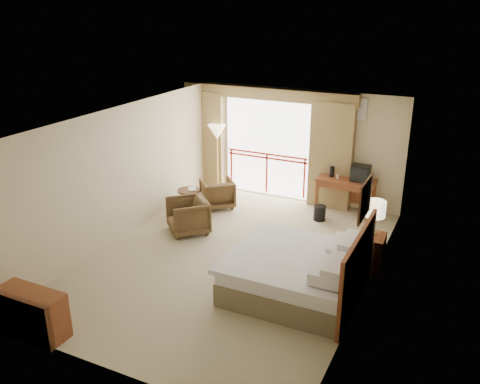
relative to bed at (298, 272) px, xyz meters
The scene contains 29 objects.
floor 1.66m from the bed, 158.15° to the left, with size 7.00×7.00×0.00m, color gray.
ceiling 2.83m from the bed, 158.15° to the left, with size 7.00×7.00×0.00m, color white.
wall_back 4.47m from the bed, 110.05° to the left, with size 5.00×5.00×0.00m, color #C7B792.
wall_front 3.41m from the bed, 117.29° to the right, with size 5.00×5.00×0.00m, color #C7B792.
wall_left 4.16m from the bed, behind, with size 7.00×7.00×0.00m, color #C7B792.
wall_right 1.52m from the bed, 30.87° to the left, with size 7.00×7.00×0.00m, color #C7B792.
balcony_door 4.75m from the bed, 119.37° to the left, with size 2.40×2.40×0.00m, color white.
balcony_railing 4.68m from the bed, 119.49° to the left, with size 2.09×0.03×1.02m.
curtain_left 5.65m from the bed, 134.97° to the left, with size 1.00×0.26×2.50m, color olive.
curtain_right 4.10m from the bed, 99.29° to the left, with size 1.00×0.26×2.50m, color olive.
valance 5.08m from the bed, 119.98° to the left, with size 4.40×0.22×0.28m, color olive.
hvac_vent 4.53m from the bed, 92.76° to the left, with size 0.50×0.04×0.50m, color silver.
bed is the anchor object (origin of this frame).
headboard 1.00m from the bed, ahead, with size 0.06×2.10×1.30m, color #5F2B17.
framed_art 1.77m from the bed, ahead, with size 0.04×0.72×0.60m.
nightstand 1.63m from the bed, 56.23° to the left, with size 0.46×0.55×0.66m, color #5F2B17.
table_lamp 1.84m from the bed, 57.18° to the left, with size 0.36×0.36×0.63m.
phone 1.51m from the bed, 54.61° to the left, with size 0.18×0.14×0.08m, color black.
desk 3.73m from the bed, 92.76° to the left, with size 1.29×0.63×0.85m.
tv 3.71m from the bed, 88.10° to the left, with size 0.40×0.32×0.37m.
coffee_maker 3.74m from the bed, 98.23° to the left, with size 0.11×0.11×0.25m, color black.
cup 3.66m from the bed, 96.00° to the left, with size 0.06×0.06×0.09m, color white.
wastebasket 3.13m from the bed, 100.83° to the left, with size 0.27×0.27×0.34m, color black.
armchair_far 4.11m from the bed, 137.38° to the left, with size 0.72×0.74×0.67m, color #43301C.
armchair_near 3.17m from the bed, 156.72° to the left, with size 0.79×0.81×0.74m, color #43301C.
side_table 4.06m from the bed, 147.79° to the left, with size 0.51×0.51×0.55m.
book 4.06m from the bed, 147.79° to the left, with size 0.17×0.23×0.02m, color white.
floor_lamp 5.22m from the bed, 133.39° to the left, with size 0.44×0.44×1.74m.
dresser 4.16m from the bed, 138.15° to the right, with size 1.06×0.45×0.71m.
Camera 1 is at (3.84, -7.69, 4.60)m, focal length 38.00 mm.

